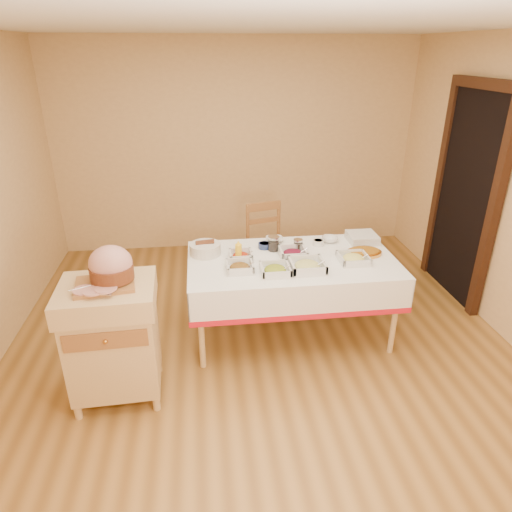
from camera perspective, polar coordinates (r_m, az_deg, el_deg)
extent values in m
plane|color=olive|center=(4.11, 0.80, -12.02)|extent=(5.00, 5.00, 0.00)
plane|color=white|center=(3.30, 1.10, 27.22)|extent=(5.00, 5.00, 0.00)
plane|color=tan|center=(5.90, -2.52, 13.32)|extent=(4.50, 0.00, 4.50)
cube|color=black|center=(5.14, 24.75, 6.52)|extent=(0.06, 0.90, 2.10)
cube|color=black|center=(4.73, 27.51, 4.57)|extent=(0.08, 0.10, 2.10)
cube|color=black|center=(5.54, 22.01, 8.19)|extent=(0.08, 0.10, 2.10)
cube|color=black|center=(4.95, 26.88, 18.67)|extent=(0.08, 1.10, 0.10)
cube|color=tan|center=(4.03, 4.51, -0.74)|extent=(1.80, 1.00, 0.04)
cylinder|color=tan|center=(3.78, -6.86, -9.27)|extent=(0.05, 0.05, 0.71)
cylinder|color=tan|center=(4.50, -7.01, -3.34)|extent=(0.05, 0.05, 0.71)
cylinder|color=tan|center=(4.09, 16.93, -7.36)|extent=(0.05, 0.05, 0.71)
cylinder|color=tan|center=(4.77, 13.08, -2.14)|extent=(0.05, 0.05, 0.71)
cube|color=white|center=(4.02, 4.52, -0.42)|extent=(1.82, 1.02, 0.01)
cube|color=tan|center=(3.59, -17.27, -10.64)|extent=(0.64, 0.53, 0.67)
cube|color=tan|center=(3.37, -18.14, -4.82)|extent=(0.69, 0.58, 0.17)
cube|color=#996232|center=(3.25, -18.45, -10.05)|extent=(0.56, 0.03, 0.13)
sphere|color=#C98A38|center=(3.25, -18.48, -10.15)|extent=(0.03, 0.03, 0.03)
cylinder|color=tan|center=(3.72, -21.44, -17.57)|extent=(0.06, 0.06, 0.11)
cylinder|color=tan|center=(4.05, -20.05, -13.41)|extent=(0.06, 0.06, 0.11)
cylinder|color=tan|center=(3.61, -12.48, -17.63)|extent=(0.06, 0.06, 0.11)
cylinder|color=tan|center=(3.95, -11.99, -13.32)|extent=(0.06, 0.06, 0.11)
cube|color=#996232|center=(4.92, 1.71, 0.85)|extent=(0.51, 0.50, 0.03)
cylinder|color=#996232|center=(4.81, 0.53, -2.94)|extent=(0.04, 0.04, 0.46)
cylinder|color=#996232|center=(5.11, -1.00, -1.19)|extent=(0.04, 0.04, 0.46)
cylinder|color=#996232|center=(4.94, 4.45, -2.22)|extent=(0.04, 0.04, 0.46)
cylinder|color=#996232|center=(5.24, 2.73, -0.55)|extent=(0.04, 0.04, 0.46)
cylinder|color=#996232|center=(4.92, -1.04, 3.75)|extent=(0.04, 0.04, 0.49)
cylinder|color=#996232|center=(5.05, 2.84, 4.29)|extent=(0.04, 0.04, 0.49)
cube|color=#996232|center=(4.92, 0.94, 6.24)|extent=(0.38, 0.13, 0.09)
cube|color=#996232|center=(3.33, -18.35, -3.38)|extent=(0.39, 0.32, 0.02)
ellipsoid|color=tan|center=(3.29, -17.72, -0.87)|extent=(0.30, 0.27, 0.25)
cylinder|color=#622F16|center=(3.32, -17.57, -1.94)|extent=(0.30, 0.30, 0.10)
cube|color=silver|center=(3.20, -19.74, -4.44)|extent=(0.25, 0.11, 0.00)
cylinder|color=silver|center=(3.29, -19.89, -3.49)|extent=(0.29, 0.08, 0.01)
cube|color=silver|center=(3.80, -2.03, -1.70)|extent=(0.22, 0.22, 0.01)
ellipsoid|color=maroon|center=(3.79, -2.03, -1.40)|extent=(0.17, 0.17, 0.06)
cylinder|color=silver|center=(3.77, -1.26, -1.46)|extent=(0.13, 0.01, 0.10)
cube|color=silver|center=(3.75, 2.42, -2.05)|extent=(0.24, 0.24, 0.01)
ellipsoid|color=gold|center=(3.74, 2.42, -1.74)|extent=(0.18, 0.18, 0.06)
cylinder|color=silver|center=(3.73, 3.28, -1.82)|extent=(0.13, 0.01, 0.10)
cube|color=silver|center=(3.83, 6.40, -1.60)|extent=(0.28, 0.28, 0.02)
ellipsoid|color=#C9CA6B|center=(3.82, 6.42, -1.24)|extent=(0.21, 0.21, 0.07)
cylinder|color=silver|center=(3.81, 7.43, -1.33)|extent=(0.16, 0.01, 0.11)
cube|color=silver|center=(4.04, 12.06, -0.60)|extent=(0.25, 0.25, 0.01)
ellipsoid|color=#E3E16C|center=(4.03, 12.09, -0.30)|extent=(0.19, 0.19, 0.07)
cylinder|color=silver|center=(4.03, 12.93, -0.40)|extent=(0.13, 0.01, 0.09)
cube|color=silver|center=(4.01, -1.91, -0.23)|extent=(0.19, 0.19, 0.01)
ellipsoid|color=#B22A0D|center=(4.00, -1.91, 0.03)|extent=(0.15, 0.15, 0.05)
cylinder|color=silver|center=(3.99, -1.27, 0.00)|extent=(0.13, 0.01, 0.09)
cube|color=silver|center=(4.06, 4.62, 0.02)|extent=(0.23, 0.23, 0.02)
ellipsoid|color=#5A0B23|center=(4.05, 4.63, 0.32)|extent=(0.18, 0.18, 0.06)
cylinder|color=silver|center=(4.03, 5.41, 0.30)|extent=(0.15, 0.01, 0.11)
cylinder|color=silver|center=(4.17, -5.79, 1.00)|extent=(0.12, 0.12, 0.06)
cylinder|color=black|center=(4.17, -5.80, 1.23)|extent=(0.10, 0.10, 0.02)
cylinder|color=navy|center=(4.21, 1.07, 1.31)|extent=(0.12, 0.12, 0.05)
cylinder|color=#5A0B23|center=(4.21, 1.07, 1.51)|extent=(0.09, 0.09, 0.02)
cylinder|color=silver|center=(4.31, 7.79, 1.66)|extent=(0.10, 0.10, 0.05)
cylinder|color=#B22A0D|center=(4.31, 7.80, 1.87)|extent=(0.08, 0.08, 0.02)
imported|color=silver|center=(4.36, 2.33, 2.06)|extent=(0.17, 0.17, 0.04)
imported|color=silver|center=(4.41, 9.21, 2.06)|extent=(0.16, 0.16, 0.05)
cylinder|color=silver|center=(4.15, 2.22, 1.50)|extent=(0.10, 0.10, 0.12)
cylinder|color=silver|center=(4.13, 2.23, 2.37)|extent=(0.11, 0.11, 0.01)
cylinder|color=black|center=(4.16, 2.21, 1.28)|extent=(0.09, 0.09, 0.09)
cylinder|color=silver|center=(4.17, 5.27, 1.32)|extent=(0.08, 0.08, 0.10)
cylinder|color=silver|center=(4.15, 5.30, 2.01)|extent=(0.09, 0.09, 0.01)
cylinder|color=black|center=(4.17, 5.26, 1.15)|extent=(0.07, 0.07, 0.07)
cylinder|color=yellow|center=(3.96, -2.20, 0.48)|extent=(0.06, 0.06, 0.15)
cone|color=yellow|center=(3.92, -2.22, 1.70)|extent=(0.04, 0.04, 0.04)
cylinder|color=silver|center=(4.10, -6.36, 0.88)|extent=(0.28, 0.28, 0.10)
cube|color=silver|center=(4.48, 13.08, 1.85)|extent=(0.26, 0.26, 0.01)
cube|color=silver|center=(4.47, 13.10, 2.04)|extent=(0.26, 0.26, 0.01)
cube|color=silver|center=(4.46, 13.12, 2.24)|extent=(0.26, 0.26, 0.01)
cube|color=silver|center=(4.46, 13.14, 2.44)|extent=(0.26, 0.26, 0.01)
cube|color=silver|center=(4.45, 13.16, 2.63)|extent=(0.26, 0.26, 0.01)
ellipsoid|color=#C98A38|center=(4.20, 13.34, 0.39)|extent=(0.32, 0.23, 0.03)
ellipsoid|color=#955910|center=(4.20, 13.35, 0.53)|extent=(0.27, 0.19, 0.03)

